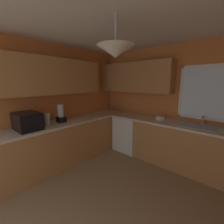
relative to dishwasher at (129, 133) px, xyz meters
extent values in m
plane|color=#997A56|center=(0.86, -1.57, -0.43)|extent=(8.38, 8.38, 0.00)
cube|color=#D17238|center=(0.86, 0.37, 0.81)|extent=(3.78, 0.06, 2.46)
cube|color=#D17238|center=(-1.00, -1.57, 0.81)|extent=(0.06, 3.93, 2.46)
cube|color=white|center=(0.86, -1.57, 2.07)|extent=(3.78, 3.93, 0.06)
cube|color=silver|center=(1.54, 0.34, 1.07)|extent=(0.92, 0.02, 0.96)
cube|color=white|center=(1.54, 0.33, 1.57)|extent=(1.00, 0.04, 0.04)
cube|color=white|center=(1.54, 0.33, 0.57)|extent=(1.00, 0.04, 0.04)
cube|color=white|center=(1.05, 0.33, 1.07)|extent=(0.04, 0.04, 1.04)
cube|color=#AD7542|center=(-0.81, -1.77, 1.37)|extent=(0.32, 2.67, 0.70)
cube|color=#AD7542|center=(-0.02, 0.18, 1.37)|extent=(1.89, 0.32, 0.70)
cylinder|color=#B7B7BC|center=(0.86, -1.57, 1.86)|extent=(0.02, 0.02, 0.35)
cone|color=silver|center=(0.86, -1.57, 1.62)|extent=(0.44, 0.44, 0.14)
cube|color=#AD7542|center=(-0.66, -1.57, 0.00)|extent=(0.62, 3.51, 0.86)
cube|color=beige|center=(-0.66, -1.57, 0.45)|extent=(0.65, 3.54, 0.04)
cube|color=#AD7542|center=(1.07, 0.03, 0.00)|extent=(2.84, 0.62, 0.86)
cube|color=beige|center=(1.07, 0.03, 0.45)|extent=(2.87, 0.65, 0.04)
cube|color=white|center=(0.00, 0.00, 0.00)|extent=(0.60, 0.60, 0.85)
cube|color=black|center=(-0.66, -2.09, 0.62)|extent=(0.48, 0.36, 0.29)
cylinder|color=#B7B7BC|center=(-0.64, -1.76, 0.59)|extent=(0.11, 0.11, 0.23)
cube|color=#9EA0A5|center=(1.54, 0.03, 0.47)|extent=(0.56, 0.40, 0.02)
cylinder|color=#B7B7BC|center=(1.54, 0.19, 0.56)|extent=(0.03, 0.03, 0.18)
cylinder|color=#B7B7BC|center=(1.54, 0.09, 0.65)|extent=(0.02, 0.20, 0.02)
cylinder|color=beige|center=(0.77, 0.03, 0.52)|extent=(0.19, 0.19, 0.09)
cube|color=black|center=(-0.66, -1.46, 0.53)|extent=(0.15, 0.15, 0.11)
cylinder|color=#B2BCC6|center=(-0.66, -1.46, 0.71)|extent=(0.12, 0.12, 0.25)
camera|label=1|loc=(2.06, -2.99, 1.27)|focal=24.05mm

